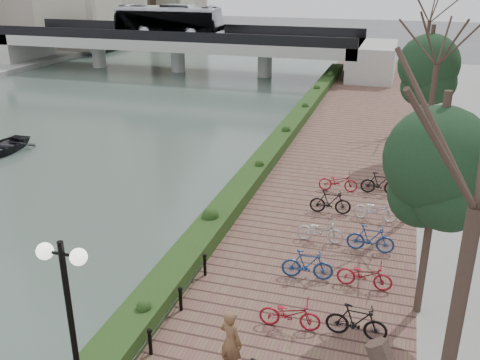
% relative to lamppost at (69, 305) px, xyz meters
% --- Properties ---
extents(river_water, '(30.00, 130.00, 0.02)m').
position_rel_lamppost_xyz_m(river_water, '(-16.37, 22.94, -3.96)').
color(river_water, '#4D6055').
rests_on(river_water, ground).
extents(promenade, '(8.00, 75.00, 0.50)m').
position_rel_lamppost_xyz_m(promenade, '(2.63, 15.44, -3.72)').
color(promenade, brown).
rests_on(promenade, ground).
extents(hedge, '(1.10, 56.00, 0.60)m').
position_rel_lamppost_xyz_m(hedge, '(-0.77, 17.94, -3.17)').
color(hedge, '#1F3B15').
rests_on(hedge, promenade).
extents(lamppost, '(1.02, 0.32, 4.81)m').
position_rel_lamppost_xyz_m(lamppost, '(0.00, 0.00, 0.00)').
color(lamppost, black).
rests_on(lamppost, promenade).
extents(pedestrian, '(0.77, 0.65, 1.78)m').
position_rel_lamppost_xyz_m(pedestrian, '(2.21, 2.96, -2.58)').
color(pedestrian, brown).
rests_on(pedestrian, promenade).
extents(bicycle_parking, '(2.40, 17.32, 1.00)m').
position_rel_lamppost_xyz_m(bicycle_parking, '(4.12, 7.67, -3.00)').
color(bicycle_parking, silver).
rests_on(bicycle_parking, promenade).
extents(street_trees, '(3.20, 37.12, 6.80)m').
position_rel_lamppost_xyz_m(street_trees, '(6.63, 10.63, -0.29)').
color(street_trees, '#33271E').
rests_on(street_trees, promenade).
extents(bridge, '(36.00, 10.77, 6.50)m').
position_rel_lamppost_xyz_m(bridge, '(-16.55, 42.94, -0.60)').
color(bridge, '#ADAEA9').
rests_on(bridge, ground).
extents(boat, '(2.69, 3.75, 0.77)m').
position_rel_lamppost_xyz_m(boat, '(-15.87, 16.47, -3.57)').
color(boat, black).
rests_on(boat, river_water).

